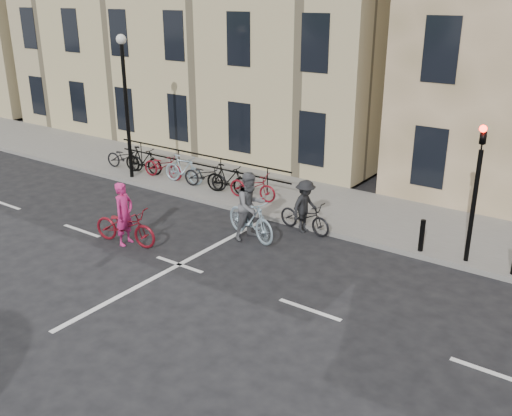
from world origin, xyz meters
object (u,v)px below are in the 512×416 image
Objects in this scene: traffic_light at (477,177)px; lamp_post at (125,89)px; cyclist_pink at (125,223)px; cyclist_grey at (250,212)px; cyclist_dark at (305,212)px.

traffic_light is 12.74m from lamp_post.
cyclist_pink is 3.60m from cyclist_grey.
lamp_post reaches higher than traffic_light.
cyclist_dark is at bearing -3.57° from lamp_post.
cyclist_dark is (3.71, 3.75, 0.00)m from cyclist_pink.
cyclist_dark is (1.02, 1.36, -0.18)m from cyclist_grey.
lamp_post is (-12.70, 0.06, 1.04)m from traffic_light.
cyclist_grey is at bearing 150.08° from cyclist_dark.
traffic_light reaches higher than cyclist_grey.
traffic_light is 1.80× the size of cyclist_grey.
traffic_light is 9.55m from cyclist_pink.
traffic_light reaches higher than cyclist_pink.
cyclist_grey reaches higher than cyclist_pink.
traffic_light is at bearing -72.58° from cyclist_pink.
cyclist_grey is at bearing -57.44° from cyclist_pink.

